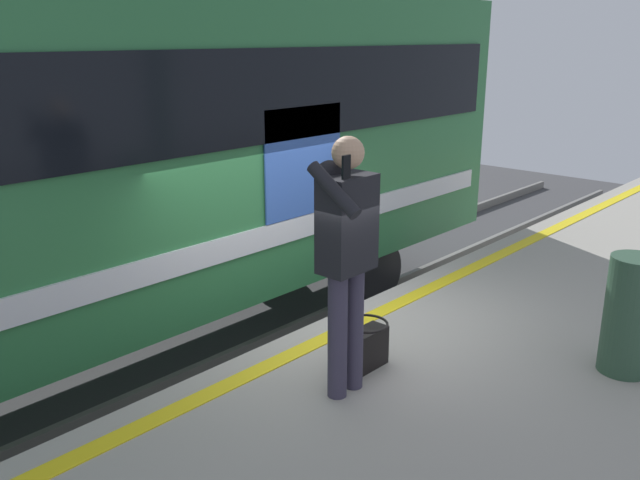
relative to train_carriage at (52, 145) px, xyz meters
The scene contains 9 objects.
ground_plane 3.76m from the train_carriage, 119.73° to the left, with size 26.19×26.19×0.00m, color #3D3D3F.
platform 5.16m from the train_carriage, 106.52° to the left, with size 17.46×4.36×1.12m, color #9E998E.
safety_line 3.33m from the train_carriage, 116.86° to the left, with size 17.11×0.16×0.01m, color yellow.
track_rail_near 2.95m from the train_carriage, 152.13° to the left, with size 22.70×0.08×0.16m, color slate.
track_rail_far 2.95m from the train_carriage, 151.76° to the right, with size 22.70×0.08×0.16m, color slate.
train_carriage is the anchor object (origin of this frame).
passenger 3.39m from the train_carriage, 96.51° to the left, with size 0.57×0.55×1.86m.
handbag 3.57m from the train_carriage, 103.11° to the left, with size 0.39×0.35×0.38m.
trash_bin 5.26m from the train_carriage, 113.52° to the left, with size 0.38×0.38×0.93m, color #2D4C38.
Camera 1 is at (4.31, 3.80, 3.61)m, focal length 37.65 mm.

